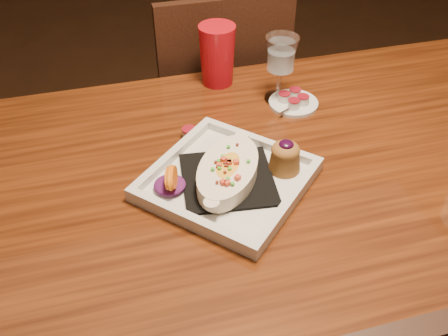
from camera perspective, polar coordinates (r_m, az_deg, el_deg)
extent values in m
cube|color=maroon|center=(1.10, 7.30, -0.63)|extent=(1.50, 0.90, 0.04)
cylinder|color=black|center=(1.60, -22.33, -6.54)|extent=(0.07, 0.07, 0.71)
cylinder|color=black|center=(1.87, 21.58, 1.40)|extent=(0.07, 0.07, 0.71)
cube|color=black|center=(1.80, -1.43, 6.68)|extent=(0.42, 0.42, 0.04)
cylinder|color=black|center=(2.10, 2.04, 4.71)|extent=(0.04, 0.04, 0.45)
cylinder|color=black|center=(2.04, -7.14, 3.21)|extent=(0.04, 0.04, 0.45)
cylinder|color=black|center=(1.85, 5.09, -1.22)|extent=(0.04, 0.04, 0.45)
cylinder|color=black|center=(1.78, -5.28, -3.12)|extent=(0.04, 0.04, 0.45)
cube|color=black|center=(1.51, 0.21, 10.75)|extent=(0.40, 0.03, 0.46)
cube|color=silver|center=(1.03, 0.44, -1.63)|extent=(0.42, 0.42, 0.01)
cube|color=black|center=(1.02, 0.44, -1.26)|extent=(0.21, 0.21, 0.01)
ellipsoid|color=gold|center=(1.01, 0.45, -0.32)|extent=(0.18, 0.20, 0.03)
ellipsoid|color=#61165F|center=(1.01, -6.22, -1.93)|extent=(0.07, 0.07, 0.02)
cone|color=brown|center=(1.05, 6.96, 0.96)|extent=(0.07, 0.07, 0.05)
ellipsoid|color=brown|center=(1.03, 7.07, 2.04)|extent=(0.06, 0.06, 0.03)
ellipsoid|color=black|center=(1.02, 7.14, 2.70)|extent=(0.03, 0.03, 0.01)
cylinder|color=silver|center=(1.30, 6.16, 7.97)|extent=(0.07, 0.07, 0.01)
cylinder|color=silver|center=(1.28, 6.29, 9.48)|extent=(0.01, 0.01, 0.08)
cone|color=silver|center=(1.24, 6.56, 12.78)|extent=(0.08, 0.08, 0.09)
cylinder|color=silver|center=(1.29, 7.93, 7.35)|extent=(0.12, 0.12, 0.01)
cylinder|color=silver|center=(1.28, 6.91, 8.01)|extent=(0.03, 0.03, 0.02)
cylinder|color=maroon|center=(1.27, 6.95, 8.45)|extent=(0.03, 0.03, 0.00)
cylinder|color=silver|center=(1.30, 8.11, 8.43)|extent=(0.03, 0.03, 0.02)
cylinder|color=maroon|center=(1.29, 8.16, 8.87)|extent=(0.03, 0.03, 0.00)
cylinder|color=silver|center=(1.27, 9.01, 7.64)|extent=(0.03, 0.03, 0.02)
cylinder|color=maroon|center=(1.27, 9.06, 8.09)|extent=(0.03, 0.03, 0.00)
cylinder|color=silver|center=(1.25, 7.98, 7.23)|extent=(0.03, 0.03, 0.02)
cylinder|color=maroon|center=(1.25, 8.03, 7.67)|extent=(0.03, 0.03, 0.00)
cylinder|color=silver|center=(1.16, -4.00, 3.93)|extent=(0.03, 0.03, 0.02)
cylinder|color=maroon|center=(1.15, -4.03, 4.46)|extent=(0.03, 0.03, 0.00)
cone|color=red|center=(1.33, -0.78, 12.78)|extent=(0.10, 0.10, 0.16)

